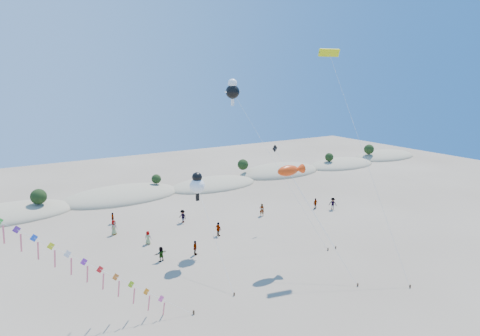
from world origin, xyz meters
name	(u,v)px	position (x,y,z in m)	size (l,w,h in m)	color
dune_ridge	(128,196)	(1.06, 45.14, 0.11)	(145.30, 11.49, 5.57)	tan
fish_kite	(291,170)	(9.10, 13.50, 9.63)	(3.48, 8.61, 10.21)	#3F2D1E
cartoon_kite_low	(197,184)	(1.17, 18.92, 8.05)	(1.67, 9.76, 9.34)	#3F2D1E
cartoon_kite_high	(233,90)	(8.03, 23.30, 17.39)	(7.14, 11.42, 18.73)	#3F2D1E
parafoil_kite	(330,57)	(14.65, 14.40, 20.97)	(2.37, 12.36, 21.80)	#3F2D1E
dark_kite	(290,173)	(14.39, 20.30, 7.38)	(1.65, 10.58, 10.56)	#3F2D1E
beachgoers	(213,222)	(6.25, 25.29, 0.85)	(30.95, 15.27, 1.83)	slate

